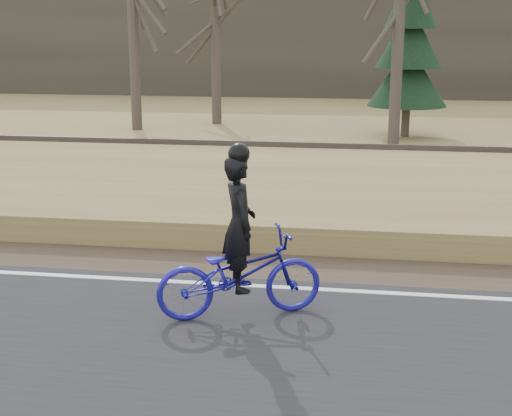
# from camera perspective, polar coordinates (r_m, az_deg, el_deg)

# --- Properties ---
(treeline_backdrop) EXTENTS (120.00, 4.00, 6.00)m
(treeline_backdrop) POSITION_cam_1_polar(r_m,az_deg,el_deg) (39.19, 15.09, 12.99)
(treeline_backdrop) COLOR #383328
(treeline_backdrop) RESTS_ON ground
(cyclist) EXTENTS (2.17, 1.42, 2.16)m
(cyclist) POSITION_cam_1_polar(r_m,az_deg,el_deg) (8.72, -1.33, -4.43)
(cyclist) COLOR #1A148F
(cyclist) RESTS_ON road
(bare_tree_far_left) EXTENTS (0.36, 0.36, 7.97)m
(bare_tree_far_left) POSITION_cam_1_polar(r_m,az_deg,el_deg) (25.67, -9.84, 15.05)
(bare_tree_far_left) COLOR #443C32
(bare_tree_far_left) RESTS_ON ground
(bare_tree_left) EXTENTS (0.36, 0.36, 7.03)m
(bare_tree_left) POSITION_cam_1_polar(r_m,az_deg,el_deg) (26.99, -3.25, 14.18)
(bare_tree_left) COLOR #443C32
(bare_tree_left) RESTS_ON ground
(bare_tree_near_left) EXTENTS (0.36, 0.36, 7.40)m
(bare_tree_near_left) POSITION_cam_1_polar(r_m,az_deg,el_deg) (22.08, 11.37, 14.41)
(bare_tree_near_left) COLOR #443C32
(bare_tree_near_left) RESTS_ON ground
(conifer) EXTENTS (2.60, 2.60, 6.71)m
(conifer) POSITION_cam_1_polar(r_m,az_deg,el_deg) (24.20, 12.20, 13.09)
(conifer) COLOR #443C32
(conifer) RESTS_ON ground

